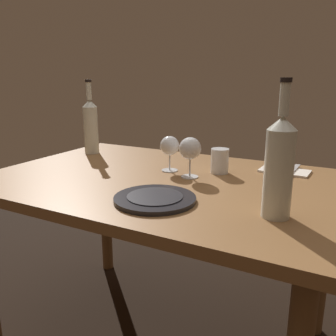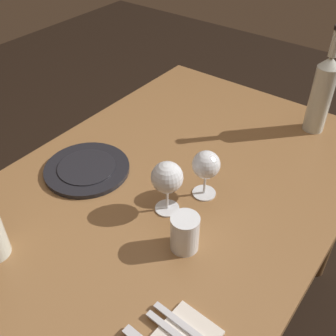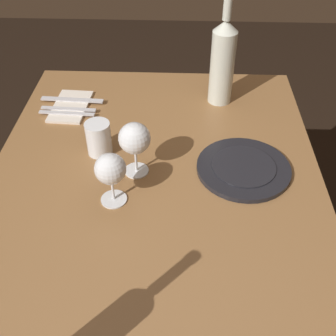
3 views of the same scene
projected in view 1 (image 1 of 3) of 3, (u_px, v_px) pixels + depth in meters
dining_table at (161, 199)px, 1.37m from camera, size 1.30×0.90×0.74m
wine_glass_left at (170, 147)px, 1.41m from camera, size 0.08×0.08×0.14m
wine_glass_right at (190, 149)px, 1.32m from camera, size 0.08×0.08×0.15m
wine_bottle at (91, 125)px, 1.73m from camera, size 0.07×0.07×0.36m
wine_bottle_second at (279, 166)px, 0.93m from camera, size 0.08×0.08×0.37m
water_tumbler at (220, 162)px, 1.39m from camera, size 0.07×0.07×0.10m
dinner_plate at (155, 199)px, 1.09m from camera, size 0.26×0.26×0.02m
folded_napkin at (285, 171)px, 1.42m from camera, size 0.20×0.12×0.01m
fork_inner at (278, 169)px, 1.43m from camera, size 0.02×0.18×0.00m
fork_outer at (272, 168)px, 1.44m from camera, size 0.02×0.18×0.00m
table_knife at (293, 170)px, 1.40m from camera, size 0.03×0.21×0.00m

